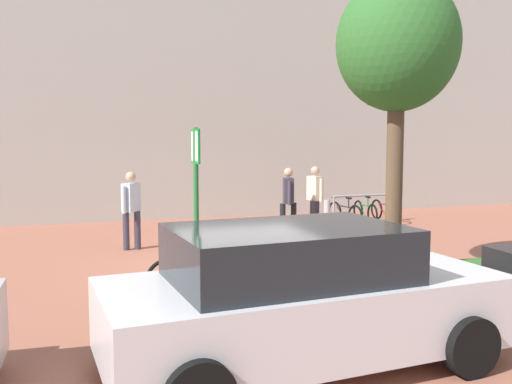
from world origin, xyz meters
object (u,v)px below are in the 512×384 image
person_casual_tan (315,195)px  parking_sign_post (196,189)px  bollard_steel (327,218)px  person_suited_navy (288,198)px  person_shirt_blue (131,205)px  car_white_hatch (300,298)px  tree_sidewalk (397,48)px  bike_rack_cluster (365,211)px  bike_at_sign (196,275)px

person_casual_tan → parking_sign_post: bearing=-129.8°
bollard_steel → person_suited_navy: bearing=177.3°
person_suited_navy → person_shirt_blue: (-3.81, -0.34, 0.00)m
parking_sign_post → person_casual_tan: size_ratio=1.52×
person_shirt_blue → car_white_hatch: size_ratio=0.39×
tree_sidewalk → person_casual_tan: 5.81m
parking_sign_post → bike_rack_cluster: parking_sign_post is taller
bike_at_sign → bollard_steel: bollard_steel is taller
bollard_steel → person_shirt_blue: bearing=-176.5°
person_casual_tan → tree_sidewalk: bearing=-98.5°
tree_sidewalk → bike_at_sign: (-3.38, 0.15, -3.59)m
bike_rack_cluster → bike_at_sign: bearing=-136.4°
car_white_hatch → tree_sidewalk: bearing=44.7°
parking_sign_post → bike_rack_cluster: bearing=44.4°
person_suited_navy → car_white_hatch: 7.86m
parking_sign_post → bollard_steel: size_ratio=2.91×
bike_at_sign → person_suited_navy: person_suited_navy is taller
bike_at_sign → car_white_hatch: (0.52, -2.98, 0.41)m
bike_at_sign → person_casual_tan: 6.36m
person_shirt_blue → bike_rack_cluster: bearing=15.3°
tree_sidewalk → person_shirt_blue: 6.49m
parking_sign_post → person_casual_tan: 6.51m
parking_sign_post → bike_rack_cluster: 8.79m
parking_sign_post → bike_rack_cluster: size_ratio=1.24×
bike_at_sign → person_shirt_blue: 4.14m
bollard_steel → person_shirt_blue: size_ratio=0.52×
tree_sidewalk → bike_rack_cluster: (2.81, 6.06, -3.59)m
bike_rack_cluster → bollard_steel: size_ratio=2.34×
parking_sign_post → bike_rack_cluster: (6.21, 6.07, -1.35)m
car_white_hatch → parking_sign_post: bearing=100.8°
person_shirt_blue → car_white_hatch: (1.10, -7.03, -0.23)m
person_casual_tan → car_white_hatch: bearing=-114.8°
person_casual_tan → car_white_hatch: size_ratio=0.39×
bike_rack_cluster → tree_sidewalk: bearing=-114.9°
bike_at_sign → bollard_steel: bearing=45.6°
bike_at_sign → bollard_steel: (4.26, 4.34, 0.10)m
tree_sidewalk → person_shirt_blue: (-3.96, 4.20, -2.96)m
bike_rack_cluster → bollard_steel: (-1.94, -1.56, 0.10)m
parking_sign_post → person_shirt_blue: (-0.56, 4.22, -0.72)m
tree_sidewalk → car_white_hatch: size_ratio=1.15×
bike_at_sign → car_white_hatch: bearing=-80.1°
person_shirt_blue → car_white_hatch: bearing=-81.1°
parking_sign_post → tree_sidewalk: bearing=0.3°
tree_sidewalk → parking_sign_post: 4.07m
person_suited_navy → car_white_hatch: bearing=-110.2°
bike_rack_cluster → person_shirt_blue: bearing=-164.7°
tree_sidewalk → car_white_hatch: tree_sidewalk is taller
parking_sign_post → person_shirt_blue: bearing=97.6°
parking_sign_post → bollard_steel: (4.27, 4.51, -1.25)m
bollard_steel → car_white_hatch: bearing=-117.0°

